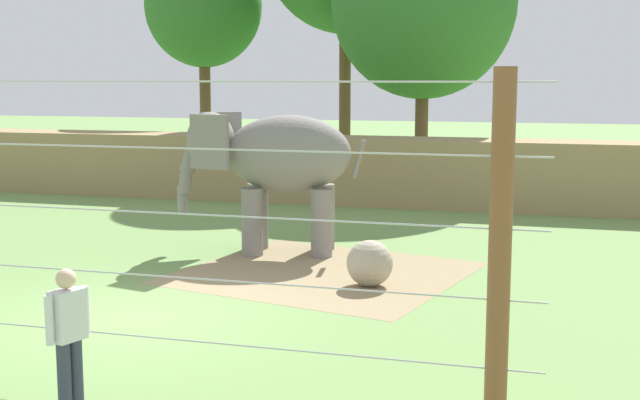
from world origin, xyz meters
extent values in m
plane|color=#6B8E4C|center=(0.00, 0.00, 0.00)|extent=(120.00, 120.00, 0.00)
cube|color=#937F5B|center=(2.08, 3.70, 0.00)|extent=(5.98, 5.76, 0.01)
cube|color=#997F56|center=(0.00, 12.75, 0.97)|extent=(36.00, 1.80, 1.95)
cylinder|color=gray|center=(0.22, 4.82, 0.71)|extent=(0.45, 0.45, 1.42)
cylinder|color=gray|center=(0.07, 5.58, 0.71)|extent=(0.45, 0.45, 1.42)
cylinder|color=gray|center=(1.65, 5.10, 0.71)|extent=(0.45, 0.45, 1.42)
cylinder|color=gray|center=(1.49, 5.87, 0.71)|extent=(0.45, 0.45, 1.42)
ellipsoid|color=gray|center=(0.86, 5.34, 2.11)|extent=(2.87, 1.92, 1.62)
ellipsoid|color=gray|center=(-0.76, 5.02, 2.40)|extent=(1.21, 1.29, 1.17)
cube|color=gray|center=(-0.54, 4.44, 2.40)|extent=(0.91, 0.31, 1.12)
cube|color=gray|center=(-0.78, 5.63, 2.40)|extent=(0.80, 0.62, 1.12)
cylinder|color=gray|center=(-1.19, 4.93, 1.98)|extent=(0.55, 0.42, 0.64)
cylinder|color=gray|center=(-1.31, 4.91, 1.53)|extent=(0.40, 0.33, 0.60)
cylinder|color=gray|center=(-1.39, 4.89, 1.11)|extent=(0.24, 0.24, 0.56)
cylinder|color=gray|center=(2.30, 5.64, 2.01)|extent=(0.32, 0.16, 0.81)
sphere|color=tan|center=(3.16, 2.93, 0.42)|extent=(0.83, 0.83, 0.83)
cylinder|color=brown|center=(5.77, -2.82, 1.90)|extent=(0.24, 0.24, 3.81)
cylinder|color=#B7B7BC|center=(0.00, -2.82, 0.68)|extent=(12.55, 0.02, 0.02)
cylinder|color=#B7B7BC|center=(0.00, -2.82, 1.43)|extent=(12.55, 0.02, 0.02)
cylinder|color=#B7B7BC|center=(0.00, -2.82, 2.17)|extent=(12.55, 0.02, 0.02)
cylinder|color=#B7B7BC|center=(0.00, -2.82, 2.91)|extent=(12.55, 0.02, 0.02)
cylinder|color=#B7B7BC|center=(0.00, -2.82, 3.65)|extent=(12.55, 0.02, 0.02)
cylinder|color=#33384C|center=(1.26, -3.78, 0.44)|extent=(0.15, 0.15, 0.88)
cylinder|color=#33384C|center=(1.31, -3.63, 0.44)|extent=(0.15, 0.15, 0.88)
cube|color=silver|center=(1.29, -3.71, 1.16)|extent=(0.32, 0.41, 0.56)
sphere|color=beige|center=(1.29, -3.71, 1.56)|extent=(0.22, 0.22, 0.22)
cylinder|color=silver|center=(1.21, -3.93, 1.16)|extent=(0.11, 0.11, 0.54)
cylinder|color=silver|center=(1.36, -3.48, 1.16)|extent=(0.11, 0.11, 0.54)
cube|color=black|center=(1.29, -3.43, 0.94)|extent=(0.04, 0.07, 0.14)
cylinder|color=brown|center=(-1.55, 19.71, 2.97)|extent=(0.44, 0.44, 5.93)
cylinder|color=brown|center=(-7.30, 19.75, 2.27)|extent=(0.44, 0.44, 4.54)
ellipsoid|color=#2D6B28|center=(-7.30, 19.75, 6.49)|extent=(4.59, 4.59, 4.81)
cylinder|color=brown|center=(1.84, 16.87, 1.79)|extent=(0.44, 0.44, 3.59)
ellipsoid|color=#2D6B28|center=(1.84, 16.87, 6.19)|extent=(6.12, 6.12, 6.43)
camera|label=1|loc=(6.30, -11.41, 3.69)|focal=47.21mm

